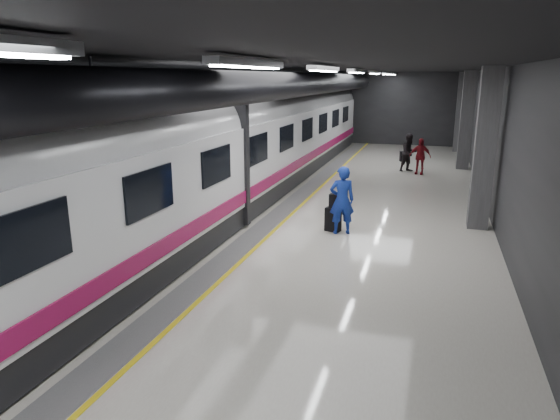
% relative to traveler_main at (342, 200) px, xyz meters
% --- Properties ---
extents(ground, '(40.00, 40.00, 0.00)m').
position_rel_traveler_main_xyz_m(ground, '(-0.90, -0.26, -0.95)').
color(ground, silver).
rests_on(ground, ground).
extents(platform_hall, '(10.02, 40.02, 4.51)m').
position_rel_traveler_main_xyz_m(platform_hall, '(-1.18, 0.70, 2.59)').
color(platform_hall, black).
rests_on(platform_hall, ground).
extents(train, '(3.05, 38.00, 4.05)m').
position_rel_traveler_main_xyz_m(train, '(-4.14, -0.26, 1.12)').
color(train, black).
rests_on(train, ground).
extents(traveler_main, '(0.81, 0.67, 1.89)m').
position_rel_traveler_main_xyz_m(traveler_main, '(0.00, 0.00, 0.00)').
color(traveler_main, '#1727B3').
rests_on(traveler_main, ground).
extents(suitcase_main, '(0.47, 0.37, 0.68)m').
position_rel_traveler_main_xyz_m(suitcase_main, '(-0.26, 0.14, -0.61)').
color(suitcase_main, black).
rests_on(suitcase_main, ground).
extents(shoulder_bag, '(0.32, 0.21, 0.39)m').
position_rel_traveler_main_xyz_m(shoulder_bag, '(-0.23, 0.15, -0.07)').
color(shoulder_bag, black).
rests_on(shoulder_bag, suitcase_main).
extents(traveler_far_a, '(1.07, 1.04, 1.73)m').
position_rel_traveler_main_xyz_m(traveler_far_a, '(1.25, 10.25, -0.08)').
color(traveler_far_a, black).
rests_on(traveler_far_a, ground).
extents(traveler_far_b, '(0.98, 0.52, 1.60)m').
position_rel_traveler_main_xyz_m(traveler_far_b, '(1.75, 9.72, -0.14)').
color(traveler_far_b, maroon).
rests_on(traveler_far_b, ground).
extents(suitcase_far, '(0.41, 0.33, 0.52)m').
position_rel_traveler_main_xyz_m(suitcase_far, '(0.85, 13.07, -0.69)').
color(suitcase_far, black).
rests_on(suitcase_far, ground).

